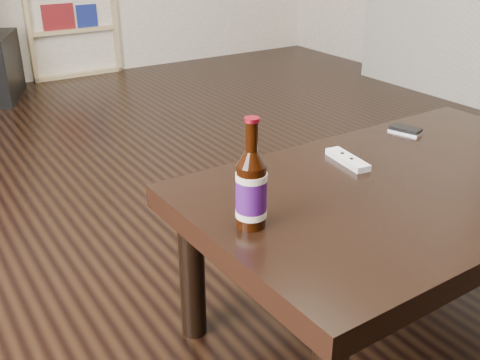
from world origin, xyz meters
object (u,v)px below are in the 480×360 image
phone (406,130)px  remote (347,160)px  coffee_table (409,198)px  beer_bottle (251,190)px

phone → remote: remote is taller
coffee_table → remote: size_ratio=7.44×
remote → phone: bearing=22.5°
remote → beer_bottle: bearing=-152.4°
coffee_table → phone: size_ratio=11.16×
beer_bottle → phone: (0.78, 0.25, -0.08)m
coffee_table → phone: phone is taller
coffee_table → phone: 0.38m
coffee_table → phone: (0.27, 0.26, 0.07)m
beer_bottle → remote: bearing=19.6°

